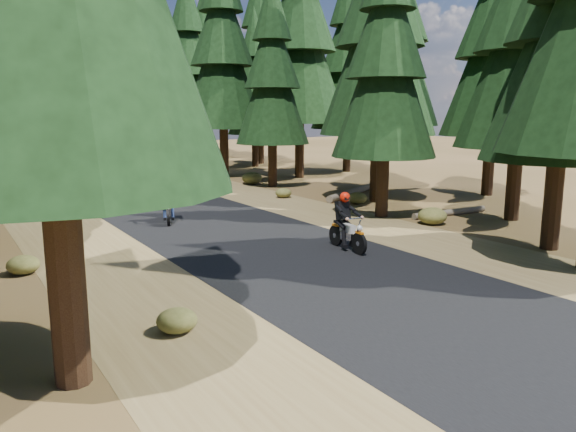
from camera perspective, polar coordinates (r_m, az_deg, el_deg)
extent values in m
plane|color=#483819|center=(14.37, 3.21, -5.25)|extent=(120.00, 120.00, 0.00)
cube|color=black|center=(18.54, -5.79, -1.64)|extent=(6.00, 100.00, 0.01)
cube|color=brown|center=(17.06, -19.76, -3.31)|extent=(3.20, 100.00, 0.01)
cube|color=brown|center=(20.95, 5.53, -0.22)|extent=(3.20, 100.00, 0.01)
cylinder|color=black|center=(8.34, -22.19, 2.46)|extent=(0.53, 0.53, 5.71)
cylinder|color=black|center=(17.54, 25.62, 5.10)|extent=(0.50, 0.50, 5.11)
cone|color=black|center=(17.59, 26.48, 15.49)|extent=(4.34, 4.34, 6.38)
cylinder|color=black|center=(21.84, 22.18, 6.49)|extent=(0.51, 0.51, 5.29)
cone|color=black|center=(21.90, 22.80, 15.14)|extent=(4.50, 4.50, 6.62)
cylinder|color=black|center=(21.18, 9.64, 5.96)|extent=(0.48, 0.48, 4.52)
cone|color=black|center=(21.15, 9.88, 13.60)|extent=(3.84, 3.84, 5.65)
cone|color=black|center=(21.36, 10.06, 19.06)|extent=(2.94, 2.94, 4.07)
cylinder|color=black|center=(24.80, 9.04, 8.16)|extent=(0.53, 0.53, 5.84)
cone|color=black|center=(24.92, 9.29, 16.57)|extent=(4.96, 4.96, 7.30)
cylinder|color=black|center=(28.93, 9.59, 9.07)|extent=(0.56, 0.56, 6.43)
cone|color=black|center=(29.11, 9.84, 17.00)|extent=(5.47, 5.47, 8.04)
cylinder|color=black|center=(29.48, -1.59, 7.36)|extent=(0.48, 0.48, 4.51)
cone|color=black|center=(29.45, -1.62, 12.85)|extent=(3.83, 3.83, 5.64)
cone|color=black|center=(29.60, -1.64, 16.77)|extent=(2.93, 2.93, 4.06)
cone|color=black|center=(29.89, -1.66, 20.64)|extent=(2.03, 2.03, 3.38)
cylinder|color=black|center=(33.62, 1.19, 9.44)|extent=(0.56, 0.56, 6.47)
cone|color=black|center=(33.78, 1.21, 16.31)|extent=(5.50, 5.50, 8.09)
cylinder|color=black|center=(34.42, -6.55, 8.86)|extent=(0.53, 0.53, 5.83)
cone|color=black|center=(34.50, -6.68, 14.92)|extent=(4.95, 4.95, 7.29)
cone|color=black|center=(34.80, -6.78, 19.23)|extent=(3.79, 3.79, 5.25)
cylinder|color=black|center=(40.47, -3.37, 8.30)|extent=(0.48, 0.48, 4.61)
cone|color=black|center=(40.46, -3.41, 12.39)|extent=(3.92, 3.92, 5.77)
cone|color=black|center=(40.58, -3.45, 15.32)|extent=(3.00, 3.00, 4.15)
cone|color=black|center=(40.80, -3.48, 18.23)|extent=(2.08, 2.08, 3.46)
cylinder|color=black|center=(42.92, -9.94, 9.06)|extent=(0.53, 0.53, 5.76)
cone|color=black|center=(42.98, -10.10, 13.87)|extent=(4.90, 4.90, 7.21)
cone|color=black|center=(43.21, -10.22, 17.30)|extent=(3.75, 3.75, 5.19)
cone|color=black|center=(43.60, -10.33, 20.69)|extent=(2.59, 2.59, 4.32)
cylinder|color=black|center=(48.19, -6.42, 9.24)|extent=(0.53, 0.53, 5.66)
cone|color=black|center=(48.24, -6.51, 13.45)|extent=(4.81, 4.81, 7.07)
cone|color=black|center=(48.44, -6.58, 16.45)|extent=(3.68, 3.68, 5.09)
cone|color=black|center=(48.77, -6.64, 19.43)|extent=(2.55, 2.55, 4.24)
cylinder|color=black|center=(28.01, 19.87, 7.69)|extent=(0.52, 0.52, 5.60)
cone|color=black|center=(28.09, 20.33, 14.83)|extent=(4.76, 4.76, 7.00)
cylinder|color=black|center=(42.78, -2.84, 9.36)|extent=(0.54, 0.54, 6.00)
cone|color=black|center=(42.87, -2.88, 14.38)|extent=(5.10, 5.10, 7.50)
cone|color=black|center=(43.13, -2.92, 17.96)|extent=(3.90, 3.90, 5.40)
cylinder|color=black|center=(37.25, 6.04, 8.83)|extent=(0.52, 0.52, 5.60)
cone|color=black|center=(37.31, 6.15, 14.21)|extent=(4.76, 4.76, 7.00)
cone|color=black|center=(37.55, 6.23, 18.04)|extent=(3.64, 3.64, 5.04)
cylinder|color=black|center=(50.54, -15.15, 9.20)|extent=(0.54, 0.54, 6.00)
cone|color=black|center=(50.61, -15.36, 13.45)|extent=(5.10, 5.10, 7.50)
cone|color=black|center=(50.83, -15.51, 16.48)|extent=(3.90, 3.90, 5.40)
cone|color=black|center=(51.20, -15.67, 19.48)|extent=(2.70, 2.70, 4.50)
cylinder|color=black|center=(54.33, -13.06, 9.58)|extent=(0.56, 0.56, 6.40)
cone|color=black|center=(54.42, -13.24, 13.79)|extent=(5.44, 5.44, 8.00)
cone|color=black|center=(54.67, -13.37, 16.80)|extent=(4.16, 4.16, 5.76)
cone|color=black|center=(55.07, -13.50, 19.78)|extent=(2.88, 2.88, 4.80)
cylinder|color=black|center=(55.57, -20.02, 9.24)|extent=(0.56, 0.56, 6.40)
cone|color=black|center=(55.66, -20.29, 13.35)|extent=(5.44, 5.44, 8.00)
cone|color=black|center=(55.90, -20.48, 16.29)|extent=(4.16, 4.16, 5.76)
cone|color=black|center=(56.29, -20.68, 19.20)|extent=(2.88, 2.88, 4.80)
cylinder|color=black|center=(57.80, -24.60, 9.15)|extent=(0.57, 0.57, 6.80)
cone|color=black|center=(57.92, -24.94, 13.34)|extent=(5.78, 5.78, 8.50)
cone|color=black|center=(58.20, -25.18, 16.34)|extent=(4.42, 4.42, 6.12)
cylinder|color=black|center=(51.72, -8.37, 9.48)|extent=(0.54, 0.54, 6.00)
cone|color=black|center=(51.79, -8.49, 13.63)|extent=(5.10, 5.10, 7.50)
cone|color=black|center=(52.01, -8.57, 16.60)|extent=(3.90, 3.90, 5.40)
cone|color=black|center=(52.37, -8.66, 19.53)|extent=(2.70, 2.70, 4.50)
cylinder|color=#4C4233|center=(26.89, 6.69, 2.49)|extent=(5.06, 3.03, 0.32)
cylinder|color=#4C4233|center=(22.26, 16.13, 0.35)|extent=(3.60, 0.42, 0.24)
ellipsoid|color=#474C1E|center=(10.44, -11.22, -10.38)|extent=(0.74, 0.74, 0.44)
ellipsoid|color=#474C1E|center=(34.72, -9.16, 4.37)|extent=(0.77, 0.77, 0.46)
ellipsoid|color=#474C1E|center=(20.33, 14.46, 0.01)|extent=(1.00, 1.00, 0.60)
ellipsoid|color=#474C1E|center=(15.18, -25.32, -4.50)|extent=(0.77, 0.77, 0.46)
ellipsoid|color=#474C1E|center=(25.79, -0.47, 2.36)|extent=(0.74, 0.74, 0.45)
ellipsoid|color=#474C1E|center=(24.25, 7.05, 1.82)|extent=(0.84, 0.84, 0.50)
ellipsoid|color=#474C1E|center=(30.73, -3.69, 3.88)|extent=(1.10, 1.10, 0.66)
ellipsoid|color=#474C1E|center=(23.88, -26.67, 0.67)|extent=(0.89, 0.89, 0.54)
cube|color=black|center=(15.95, 6.09, 0.45)|extent=(0.39, 0.26, 0.54)
sphere|color=red|center=(15.89, 6.12, 1.84)|extent=(0.32, 0.32, 0.30)
cube|color=black|center=(20.33, -12.11, 2.50)|extent=(0.43, 0.35, 0.54)
sphere|color=black|center=(20.28, -12.15, 3.61)|extent=(0.39, 0.39, 0.30)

